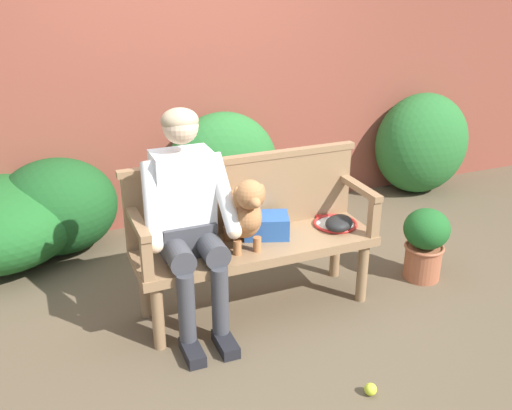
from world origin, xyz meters
TOP-DOWN VIEW (x-y plane):
  - ground_plane at (0.00, 0.00)m, footprint 40.00×40.00m
  - brick_garden_fence at (0.00, 1.69)m, footprint 8.00×0.30m
  - hedge_bush_far_right at (-1.08, 1.33)m, footprint 0.90×0.82m
  - hedge_bush_mid_right at (2.24, 1.32)m, footprint 0.93×0.70m
  - hedge_bush_far_left at (0.24, 1.32)m, footprint 0.95×0.62m
  - garden_bench at (0.00, 0.00)m, footprint 1.52×0.48m
  - bench_backrest at (0.00, 0.21)m, footprint 1.56×0.06m
  - bench_armrest_left_end at (-0.72, -0.09)m, footprint 0.06×0.48m
  - bench_armrest_right_end at (0.72, -0.09)m, footprint 0.06×0.48m
  - person_seated at (-0.43, -0.01)m, footprint 0.56×0.64m
  - dog_on_bench at (-0.10, -0.05)m, footprint 0.24×0.48m
  - tennis_racket at (0.57, 0.06)m, footprint 0.37×0.58m
  - baseball_glove at (0.57, -0.04)m, footprint 0.28×0.27m
  - sports_bag at (0.09, 0.06)m, footprint 0.33×0.28m
  - tennis_ball at (0.24, -0.99)m, footprint 0.07×0.07m
  - potted_plant at (1.24, -0.09)m, footprint 0.32×0.32m

SIDE VIEW (x-z plane):
  - ground_plane at x=0.00m, z-range 0.00..0.00m
  - tennis_ball at x=0.24m, z-range 0.00..0.07m
  - potted_plant at x=1.24m, z-range 0.03..0.55m
  - hedge_bush_far_right at x=-1.08m, z-range 0.00..0.73m
  - garden_bench at x=0.00m, z-range 0.17..0.65m
  - hedge_bush_mid_right at x=2.24m, z-range 0.00..0.96m
  - hedge_bush_far_left at x=0.24m, z-range 0.00..0.97m
  - tennis_racket at x=0.57m, z-range 0.47..0.50m
  - baseball_glove at x=0.57m, z-range 0.48..0.57m
  - sports_bag at x=0.09m, z-range 0.48..0.62m
  - bench_armrest_left_end at x=-0.72m, z-range 0.53..0.81m
  - bench_armrest_right_end at x=0.72m, z-range 0.53..0.81m
  - dog_on_bench at x=-0.10m, z-range 0.48..0.95m
  - bench_backrest at x=0.00m, z-range 0.48..0.98m
  - person_seated at x=-0.43m, z-range 0.07..1.42m
  - brick_garden_fence at x=0.00m, z-range 0.00..2.26m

